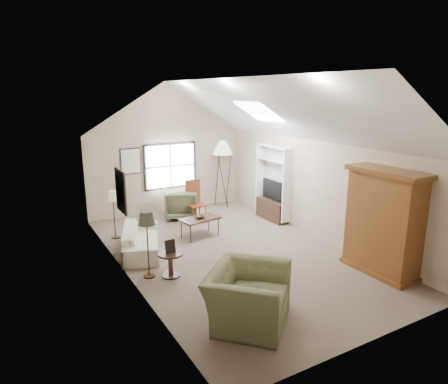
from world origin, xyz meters
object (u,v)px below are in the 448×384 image
armchair_near (248,296)px  side_table (171,265)px  side_chair (196,201)px  armchair_far (180,204)px  armoire (383,222)px  coffee_table (200,228)px  sofa (141,239)px

armchair_near → side_table: bearing=58.5°
armchair_near → side_chair: side_chair is taller
armchair_near → side_chair: size_ratio=1.15×
armchair_far → side_chair: size_ratio=0.79×
armoire → coffee_table: 4.50m
armoire → side_chair: armoire is taller
armchair_far → side_chair: (0.26, -0.56, 0.17)m
armoire → side_chair: bearing=110.7°
side_table → side_chair: 3.63m
side_chair → armchair_near: bearing=-106.7°
armchair_near → side_chair: (1.56, 5.16, 0.15)m
armchair_near → armchair_far: (1.30, 5.72, -0.02)m
side_table → armchair_near: bearing=-77.8°
armoire → side_table: (-3.91, 1.98, -0.84)m
coffee_table → armoire: bearing=-57.6°
side_table → sofa: bearing=93.6°
sofa → side_table: sofa is taller
side_chair → sofa: bearing=-146.8°
armchair_far → armchair_near: bearing=98.4°
armoire → armchair_near: size_ratio=1.57×
armchair_near → coffee_table: 4.08m
armoire → sofa: (-4.01, 3.58, -0.80)m
sofa → side_chair: side_chair is taller
armoire → armchair_far: bearing=111.2°
armchair_near → side_table: 2.24m
armoire → side_table: bearing=153.1°
coffee_table → side_table: coffee_table is taller
sofa → side_chair: 2.56m
sofa → coffee_table: sofa is taller
armchair_far → side_chair: 0.65m
sofa → armoire: bearing=-112.4°
sofa → side_table: (0.10, -1.60, -0.04)m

